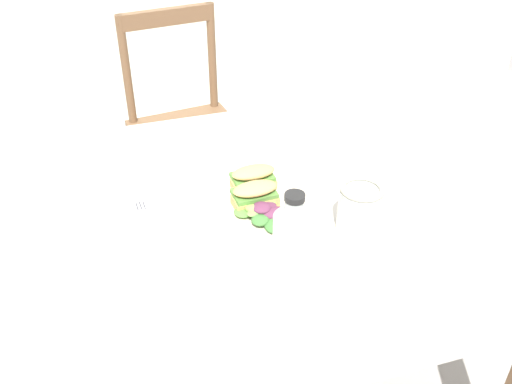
{
  "coord_description": "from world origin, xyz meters",
  "views": [
    {
      "loc": [
        -0.42,
        -0.97,
        1.52
      ],
      "look_at": [
        -0.1,
        0.06,
        0.76
      ],
      "focal_mm": 40.34,
      "sensor_mm": 36.0,
      "label": 1
    }
  ],
  "objects_px": {
    "dining_table": "(241,252)",
    "chair_wooden_far": "(186,129)",
    "mason_jar_iced_tea": "(359,213)",
    "bottle_cold_brew": "(292,245)",
    "sandwich_half_back": "(253,177)",
    "fork_on_napkin": "(146,221)",
    "plate_lunch": "(261,207)",
    "sandwich_half_front": "(255,194)"
  },
  "relations": [
    {
      "from": "plate_lunch",
      "to": "sandwich_half_back",
      "type": "height_order",
      "value": "sandwich_half_back"
    },
    {
      "from": "dining_table",
      "to": "bottle_cold_brew",
      "type": "bearing_deg",
      "value": -78.46
    },
    {
      "from": "fork_on_napkin",
      "to": "mason_jar_iced_tea",
      "type": "height_order",
      "value": "mason_jar_iced_tea"
    },
    {
      "from": "sandwich_half_back",
      "to": "mason_jar_iced_tea",
      "type": "distance_m",
      "value": 0.27
    },
    {
      "from": "chair_wooden_far",
      "to": "fork_on_napkin",
      "type": "bearing_deg",
      "value": -105.38
    },
    {
      "from": "dining_table",
      "to": "chair_wooden_far",
      "type": "height_order",
      "value": "chair_wooden_far"
    },
    {
      "from": "sandwich_half_back",
      "to": "mason_jar_iced_tea",
      "type": "height_order",
      "value": "mason_jar_iced_tea"
    },
    {
      "from": "mason_jar_iced_tea",
      "to": "plate_lunch",
      "type": "bearing_deg",
      "value": 139.26
    },
    {
      "from": "sandwich_half_front",
      "to": "dining_table",
      "type": "bearing_deg",
      "value": -173.34
    },
    {
      "from": "sandwich_half_back",
      "to": "fork_on_napkin",
      "type": "bearing_deg",
      "value": -169.23
    },
    {
      "from": "chair_wooden_far",
      "to": "plate_lunch",
      "type": "relative_size",
      "value": 3.3
    },
    {
      "from": "fork_on_napkin",
      "to": "bottle_cold_brew",
      "type": "xyz_separation_m",
      "value": [
        0.25,
        -0.23,
        0.06
      ]
    },
    {
      "from": "plate_lunch",
      "to": "dining_table",
      "type": "bearing_deg",
      "value": 175.16
    },
    {
      "from": "plate_lunch",
      "to": "mason_jar_iced_tea",
      "type": "relative_size",
      "value": 2.13
    },
    {
      "from": "plate_lunch",
      "to": "sandwich_half_back",
      "type": "xyz_separation_m",
      "value": [
        0.0,
        0.07,
        0.03
      ]
    },
    {
      "from": "fork_on_napkin",
      "to": "bottle_cold_brew",
      "type": "relative_size",
      "value": 1.02
    },
    {
      "from": "chair_wooden_far",
      "to": "sandwich_half_back",
      "type": "relative_size",
      "value": 8.27
    },
    {
      "from": "plate_lunch",
      "to": "mason_jar_iced_tea",
      "type": "xyz_separation_m",
      "value": [
        0.17,
        -0.14,
        0.05
      ]
    },
    {
      "from": "chair_wooden_far",
      "to": "mason_jar_iced_tea",
      "type": "xyz_separation_m",
      "value": [
        0.17,
        -1.1,
        0.35
      ]
    },
    {
      "from": "bottle_cold_brew",
      "to": "plate_lunch",
      "type": "bearing_deg",
      "value": 88.84
    },
    {
      "from": "dining_table",
      "to": "mason_jar_iced_tea",
      "type": "bearing_deg",
      "value": -34.57
    },
    {
      "from": "chair_wooden_far",
      "to": "fork_on_napkin",
      "type": "relative_size",
      "value": 4.68
    },
    {
      "from": "dining_table",
      "to": "mason_jar_iced_tea",
      "type": "distance_m",
      "value": 0.31
    },
    {
      "from": "plate_lunch",
      "to": "sandwich_half_front",
      "type": "bearing_deg",
      "value": 145.98
    },
    {
      "from": "plate_lunch",
      "to": "fork_on_napkin",
      "type": "relative_size",
      "value": 1.42
    },
    {
      "from": "plate_lunch",
      "to": "sandwich_half_front",
      "type": "distance_m",
      "value": 0.04
    },
    {
      "from": "sandwich_half_front",
      "to": "fork_on_napkin",
      "type": "distance_m",
      "value": 0.25
    },
    {
      "from": "bottle_cold_brew",
      "to": "mason_jar_iced_tea",
      "type": "relative_size",
      "value": 1.48
    },
    {
      "from": "chair_wooden_far",
      "to": "mason_jar_iced_tea",
      "type": "bearing_deg",
      "value": -81.23
    },
    {
      "from": "fork_on_napkin",
      "to": "chair_wooden_far",
      "type": "bearing_deg",
      "value": 74.62
    },
    {
      "from": "fork_on_napkin",
      "to": "bottle_cold_brew",
      "type": "distance_m",
      "value": 0.35
    },
    {
      "from": "bottle_cold_brew",
      "to": "mason_jar_iced_tea",
      "type": "distance_m",
      "value": 0.18
    },
    {
      "from": "sandwich_half_back",
      "to": "fork_on_napkin",
      "type": "xyz_separation_m",
      "value": [
        -0.26,
        -0.05,
        -0.03
      ]
    },
    {
      "from": "plate_lunch",
      "to": "mason_jar_iced_tea",
      "type": "distance_m",
      "value": 0.23
    },
    {
      "from": "chair_wooden_far",
      "to": "bottle_cold_brew",
      "type": "height_order",
      "value": "bottle_cold_brew"
    },
    {
      "from": "plate_lunch",
      "to": "bottle_cold_brew",
      "type": "height_order",
      "value": "bottle_cold_brew"
    },
    {
      "from": "sandwich_half_front",
      "to": "sandwich_half_back",
      "type": "distance_m",
      "value": 0.07
    },
    {
      "from": "sandwich_half_front",
      "to": "mason_jar_iced_tea",
      "type": "xyz_separation_m",
      "value": [
        0.18,
        -0.15,
        0.02
      ]
    },
    {
      "from": "bottle_cold_brew",
      "to": "mason_jar_iced_tea",
      "type": "xyz_separation_m",
      "value": [
        0.17,
        0.07,
        -0.01
      ]
    },
    {
      "from": "fork_on_napkin",
      "to": "mason_jar_iced_tea",
      "type": "bearing_deg",
      "value": -21.61
    },
    {
      "from": "sandwich_half_front",
      "to": "mason_jar_iced_tea",
      "type": "height_order",
      "value": "mason_jar_iced_tea"
    },
    {
      "from": "dining_table",
      "to": "plate_lunch",
      "type": "distance_m",
      "value": 0.13
    }
  ]
}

